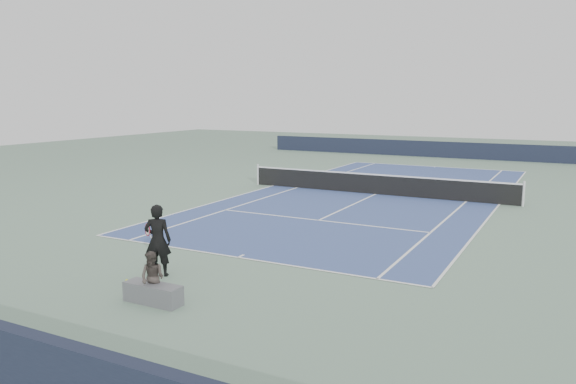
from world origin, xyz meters
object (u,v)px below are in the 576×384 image
at_px(tennis_player, 158,240).
at_px(spectator_bench, 153,285).
at_px(tennis_net, 376,184).
at_px(tennis_ball, 127,280).

relative_size(tennis_player, spectator_bench, 1.31).
height_order(tennis_net, spectator_bench, spectator_bench).
bearing_deg(spectator_bench, tennis_player, 126.89).
xyz_separation_m(tennis_ball, spectator_bench, (1.55, -0.81, 0.37)).
bearing_deg(spectator_bench, tennis_net, 90.95).
distance_m(tennis_net, spectator_bench, 15.74).
bearing_deg(tennis_ball, tennis_player, 64.18).
height_order(tennis_player, tennis_ball, tennis_player).
distance_m(tennis_player, spectator_bench, 2.04).
height_order(tennis_net, tennis_ball, tennis_net).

